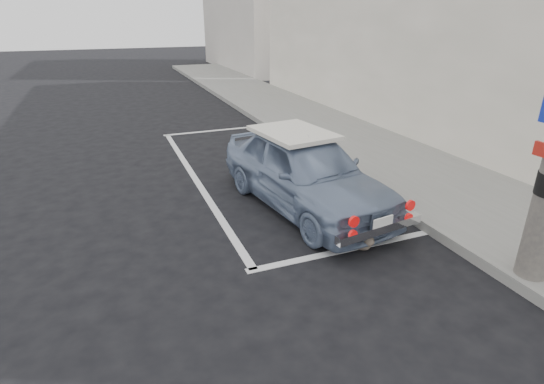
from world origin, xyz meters
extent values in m
plane|color=black|center=(0.00, 0.00, 0.00)|extent=(80.00, 80.00, 0.00)
cube|color=slate|center=(3.20, 2.00, 0.07)|extent=(2.80, 40.00, 0.15)
cube|color=black|center=(4.66, 4.00, 1.40)|extent=(0.10, 16.00, 2.40)
cube|color=silver|center=(0.50, -0.50, 0.00)|extent=(3.00, 0.12, 0.01)
cube|color=silver|center=(0.50, 6.50, 0.00)|extent=(3.00, 0.12, 0.01)
cube|color=silver|center=(-0.90, 3.00, 0.00)|extent=(0.12, 7.00, 0.01)
imported|color=#7385A4|center=(0.54, 1.04, 0.63)|extent=(1.99, 3.86, 1.26)
cube|color=silver|center=(0.49, 1.41, 1.19)|extent=(1.23, 1.53, 0.07)
cube|color=silver|center=(0.80, -0.73, 0.38)|extent=(1.41, 0.32, 0.12)
cube|color=white|center=(0.80, -0.78, 0.48)|extent=(0.33, 0.07, 0.17)
cylinder|color=red|center=(0.32, -0.83, 0.62)|extent=(0.15, 0.06, 0.15)
cylinder|color=red|center=(1.28, -0.69, 0.62)|extent=(0.15, 0.06, 0.15)
cylinder|color=red|center=(0.32, -0.83, 0.44)|extent=(0.12, 0.06, 0.12)
cylinder|color=red|center=(1.28, -0.69, 0.44)|extent=(0.12, 0.06, 0.12)
ellipsoid|color=brown|center=(0.65, -0.53, 0.12)|extent=(0.30, 0.41, 0.23)
sphere|color=brown|center=(0.68, -0.69, 0.20)|extent=(0.14, 0.14, 0.14)
cone|color=brown|center=(0.64, -0.70, 0.27)|extent=(0.05, 0.05, 0.06)
cone|color=brown|center=(0.71, -0.68, 0.27)|extent=(0.05, 0.05, 0.06)
cylinder|color=brown|center=(0.67, -0.33, 0.04)|extent=(0.16, 0.22, 0.03)
camera|label=1|loc=(-2.37, -4.84, 3.00)|focal=28.00mm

